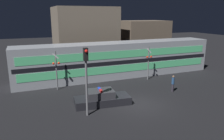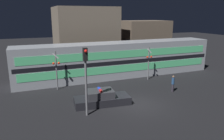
% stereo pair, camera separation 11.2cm
% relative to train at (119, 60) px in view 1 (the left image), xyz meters
% --- Properties ---
extents(ground_plane, '(120.00, 120.00, 0.00)m').
position_rel_train_xyz_m(ground_plane, '(-1.90, -8.51, -2.04)').
color(ground_plane, black).
extents(train, '(23.70, 3.06, 4.08)m').
position_rel_train_xyz_m(train, '(0.00, 0.00, 0.00)').
color(train, '#999EA5').
rests_on(train, ground_plane).
extents(police_car, '(4.71, 2.23, 1.34)m').
position_rel_train_xyz_m(police_car, '(-4.75, -7.30, -1.55)').
color(police_car, black).
rests_on(police_car, ground_plane).
extents(pedestrian, '(0.27, 0.27, 1.59)m').
position_rel_train_xyz_m(pedestrian, '(2.60, -6.96, -1.22)').
color(pedestrian, '#2D2833').
rests_on(pedestrian, ground_plane).
extents(crossing_signal_near, '(0.73, 0.31, 3.77)m').
position_rel_train_xyz_m(crossing_signal_near, '(2.54, -2.55, 0.08)').
color(crossing_signal_near, slate).
rests_on(crossing_signal_near, ground_plane).
extents(crossing_signal_far, '(0.73, 0.31, 3.85)m').
position_rel_train_xyz_m(crossing_signal_far, '(-7.59, -2.26, 0.12)').
color(crossing_signal_far, slate).
rests_on(crossing_signal_far, ground_plane).
extents(traffic_light_corner, '(0.30, 0.46, 5.00)m').
position_rel_train_xyz_m(traffic_light_corner, '(-6.43, -8.84, 1.22)').
color(traffic_light_corner, slate).
rests_on(traffic_light_corner, ground_plane).
extents(building_left, '(8.66, 6.96, 8.30)m').
position_rel_train_xyz_m(building_left, '(-1.70, 8.73, 2.11)').
color(building_left, '#726656').
rests_on(building_left, ground_plane).
extents(building_center, '(7.50, 5.36, 6.27)m').
position_rel_train_xyz_m(building_center, '(8.54, 9.02, 1.09)').
color(building_center, brown).
rests_on(building_center, ground_plane).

